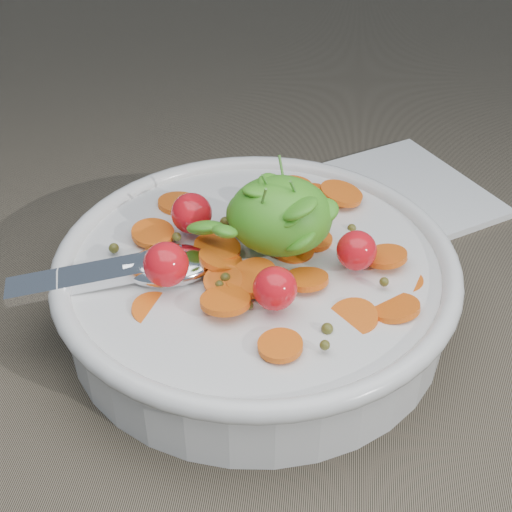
# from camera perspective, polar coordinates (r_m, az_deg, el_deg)

# --- Properties ---
(ground) EXTENTS (6.00, 6.00, 0.00)m
(ground) POSITION_cam_1_polar(r_m,az_deg,el_deg) (0.51, 1.32, -5.17)
(ground) COLOR brown
(ground) RESTS_ON ground
(bowl) EXTENTS (0.30, 0.27, 0.12)m
(bowl) POSITION_cam_1_polar(r_m,az_deg,el_deg) (0.49, 0.00, -2.09)
(bowl) COLOR silver
(bowl) RESTS_ON ground
(napkin) EXTENTS (0.22, 0.22, 0.01)m
(napkin) POSITION_cam_1_polar(r_m,az_deg,el_deg) (0.64, 10.24, 4.57)
(napkin) COLOR white
(napkin) RESTS_ON ground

